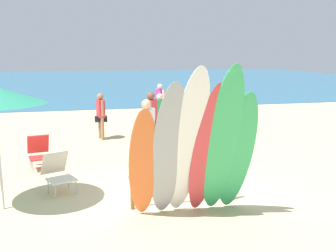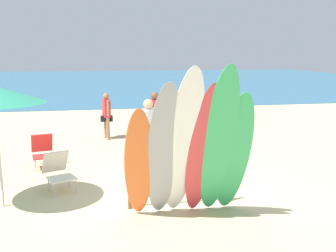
# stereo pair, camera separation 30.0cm
# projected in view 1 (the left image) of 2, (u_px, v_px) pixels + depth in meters

# --- Properties ---
(ground) EXTENTS (60.00, 60.00, 0.00)m
(ground) POSITION_uv_depth(u_px,v_px,m) (113.00, 105.00, 20.54)
(ground) COLOR #D3BC8C
(ocean_water) EXTENTS (60.00, 40.00, 0.02)m
(ocean_water) POSITION_uv_depth(u_px,v_px,m) (96.00, 81.00, 38.24)
(ocean_water) COLOR teal
(ocean_water) RESTS_ON ground
(surfboard_rack) EXTENTS (1.95, 0.07, 0.63)m
(surfboard_rack) POSITION_uv_depth(u_px,v_px,m) (182.00, 180.00, 7.05)
(surfboard_rack) COLOR brown
(surfboard_rack) RESTS_ON ground
(surfboard_orange_0) EXTENTS (0.53, 0.89, 1.96)m
(surfboard_orange_0) POSITION_uv_depth(u_px,v_px,m) (143.00, 165.00, 6.22)
(surfboard_orange_0) COLOR orange
(surfboard_orange_0) RESTS_ON ground
(surfboard_grey_1) EXTENTS (0.55, 1.05, 2.36)m
(surfboard_grey_1) POSITION_uv_depth(u_px,v_px,m) (168.00, 153.00, 6.16)
(surfboard_grey_1) COLOR #999EA3
(surfboard_grey_1) RESTS_ON ground
(surfboard_white_2) EXTENTS (0.66, 1.22, 2.58)m
(surfboard_white_2) POSITION_uv_depth(u_px,v_px,m) (187.00, 145.00, 6.19)
(surfboard_white_2) COLOR white
(surfboard_white_2) RESTS_ON ground
(surfboard_red_3) EXTENTS (0.57, 1.01, 2.32)m
(surfboard_red_3) POSITION_uv_depth(u_px,v_px,m) (207.00, 152.00, 6.32)
(surfboard_red_3) COLOR #D13D42
(surfboard_red_3) RESTS_ON ground
(surfboard_green_4) EXTENTS (0.59, 1.13, 2.61)m
(surfboard_green_4) POSITION_uv_depth(u_px,v_px,m) (222.00, 143.00, 6.29)
(surfboard_green_4) COLOR #38B266
(surfboard_green_4) RESTS_ON ground
(surfboard_green_5) EXTENTS (0.57, 0.92, 2.18)m
(surfboard_green_5) POSITION_uv_depth(u_px,v_px,m) (237.00, 153.00, 6.49)
(surfboard_green_5) COLOR #38B266
(surfboard_green_5) RESTS_ON ground
(beachgoer_strolling) EXTENTS (0.38, 0.55, 1.48)m
(beachgoer_strolling) POSITION_uv_depth(u_px,v_px,m) (101.00, 113.00, 12.37)
(beachgoer_strolling) COLOR #9E704C
(beachgoer_strolling) RESTS_ON ground
(beachgoer_midbeach) EXTENTS (0.44, 0.53, 1.68)m
(beachgoer_midbeach) POSITION_uv_depth(u_px,v_px,m) (151.00, 117.00, 10.88)
(beachgoer_midbeach) COLOR brown
(beachgoer_midbeach) RESTS_ON ground
(beachgoer_by_water) EXTENTS (0.53, 0.30, 1.48)m
(beachgoer_by_water) POSITION_uv_depth(u_px,v_px,m) (160.00, 113.00, 12.33)
(beachgoer_by_water) COLOR beige
(beachgoer_by_water) RESTS_ON ground
(beachgoer_near_rack) EXTENTS (0.45, 0.52, 1.69)m
(beachgoer_near_rack) POSITION_uv_depth(u_px,v_px,m) (147.00, 130.00, 9.01)
(beachgoer_near_rack) COLOR tan
(beachgoer_near_rack) RESTS_ON ground
(beachgoer_photographing) EXTENTS (0.40, 0.56, 1.55)m
(beachgoer_photographing) POSITION_uv_depth(u_px,v_px,m) (160.00, 101.00, 15.18)
(beachgoer_photographing) COLOR beige
(beachgoer_photographing) RESTS_ON ground
(beach_chair_red) EXTENTS (0.75, 0.88, 0.79)m
(beach_chair_red) POSITION_uv_depth(u_px,v_px,m) (58.00, 171.00, 7.76)
(beach_chair_red) COLOR #B7B7BC
(beach_chair_red) RESTS_ON ground
(beach_chair_blue) EXTENTS (0.63, 0.82, 0.80)m
(beach_chair_blue) POSITION_uv_depth(u_px,v_px,m) (39.00, 151.00, 9.36)
(beach_chair_blue) COLOR #B7B7BC
(beach_chair_blue) RESTS_ON ground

